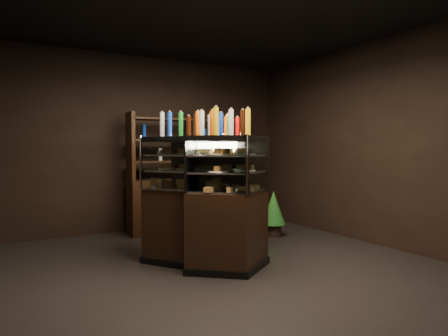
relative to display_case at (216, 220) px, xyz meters
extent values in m
plane|color=black|center=(0.00, -0.11, -0.52)|extent=(5.00, 5.00, 0.00)
cube|color=black|center=(0.00, 2.39, 0.98)|extent=(5.00, 0.02, 3.00)
cube|color=black|center=(0.00, -2.61, 0.98)|extent=(5.00, 0.02, 3.00)
cube|color=black|center=(2.50, -0.11, 0.98)|extent=(0.02, 5.00, 3.00)
cube|color=black|center=(0.00, -0.11, 2.48)|extent=(5.00, 5.00, 0.02)
cube|color=black|center=(0.14, 0.00, -0.06)|extent=(1.43, 1.52, 0.91)
cube|color=black|center=(0.14, 0.00, -0.48)|extent=(1.47, 1.57, 0.08)
cube|color=black|center=(0.14, 0.00, 1.01)|extent=(1.43, 1.52, 0.06)
cube|color=silver|center=(0.14, 0.00, 0.40)|extent=(1.35, 1.44, 0.02)
cube|color=silver|center=(0.14, 0.00, 0.62)|extent=(1.35, 1.44, 0.02)
cube|color=silver|center=(0.14, 0.00, 0.81)|extent=(1.35, 1.44, 0.02)
cube|color=white|center=(0.42, -0.23, 0.72)|extent=(0.89, 1.09, 0.65)
cylinder|color=silver|center=(0.86, 0.31, 0.72)|extent=(0.03, 0.03, 0.67)
cylinder|color=silver|center=(-0.03, -0.77, 0.72)|extent=(0.03, 0.03, 0.67)
cube|color=black|center=(-0.14, 0.01, -0.06)|extent=(1.38, 1.55, 0.91)
cube|color=black|center=(-0.14, 0.01, -0.48)|extent=(1.42, 1.59, 0.08)
cube|color=black|center=(-0.14, 0.01, 1.01)|extent=(1.38, 1.55, 0.06)
cube|color=silver|center=(-0.14, 0.01, 0.40)|extent=(1.30, 1.47, 0.02)
cube|color=silver|center=(-0.14, 0.01, 0.62)|extent=(1.30, 1.47, 0.02)
cube|color=silver|center=(-0.14, 0.01, 0.81)|extent=(1.30, 1.47, 0.02)
cube|color=white|center=(-0.44, -0.20, 0.72)|extent=(0.81, 1.15, 0.65)
cylinder|color=silver|center=(-0.03, -0.77, 0.72)|extent=(0.03, 0.03, 0.67)
cylinder|color=silver|center=(-0.83, 0.38, 0.72)|extent=(0.03, 0.03, 0.67)
cube|color=gold|center=(-0.20, -0.48, 0.44)|extent=(0.18, 0.20, 0.06)
cube|color=gold|center=(0.05, -0.18, 0.44)|extent=(0.18, 0.20, 0.06)
cube|color=gold|center=(0.30, 0.13, 0.44)|extent=(0.18, 0.20, 0.06)
cube|color=gold|center=(0.54, 0.43, 0.44)|extent=(0.18, 0.20, 0.06)
cylinder|color=white|center=(-0.19, -0.41, 0.64)|extent=(0.24, 0.24, 0.02)
cube|color=gold|center=(-0.19, -0.41, 0.67)|extent=(0.17, 0.18, 0.05)
cylinder|color=white|center=(-0.02, -0.21, 0.64)|extent=(0.24, 0.24, 0.02)
cube|color=gold|center=(-0.02, -0.21, 0.67)|extent=(0.17, 0.18, 0.05)
cylinder|color=white|center=(0.14, 0.00, 0.64)|extent=(0.24, 0.24, 0.02)
cube|color=gold|center=(0.14, 0.00, 0.67)|extent=(0.17, 0.18, 0.05)
cylinder|color=white|center=(0.31, 0.20, 0.64)|extent=(0.24, 0.24, 0.02)
cube|color=gold|center=(0.31, 0.20, 0.67)|extent=(0.17, 0.18, 0.05)
cylinder|color=white|center=(0.48, 0.41, 0.64)|extent=(0.24, 0.24, 0.02)
cube|color=gold|center=(0.48, 0.41, 0.67)|extent=(0.17, 0.18, 0.05)
cylinder|color=white|center=(-0.19, -0.41, 0.83)|extent=(0.24, 0.24, 0.02)
cube|color=gold|center=(-0.19, -0.41, 0.86)|extent=(0.17, 0.18, 0.05)
cylinder|color=white|center=(-0.02, -0.21, 0.83)|extent=(0.24, 0.24, 0.02)
cube|color=gold|center=(-0.02, -0.21, 0.86)|extent=(0.17, 0.18, 0.05)
cylinder|color=white|center=(0.14, 0.00, 0.83)|extent=(0.24, 0.24, 0.02)
cube|color=gold|center=(0.14, 0.00, 0.86)|extent=(0.17, 0.18, 0.05)
cylinder|color=white|center=(0.31, 0.20, 0.83)|extent=(0.24, 0.24, 0.02)
cube|color=gold|center=(0.31, 0.20, 0.86)|extent=(0.17, 0.18, 0.05)
cylinder|color=white|center=(0.48, 0.41, 0.83)|extent=(0.24, 0.24, 0.02)
cube|color=gold|center=(0.48, 0.41, 0.86)|extent=(0.17, 0.18, 0.05)
cube|color=gold|center=(-0.51, 0.47, 0.44)|extent=(0.18, 0.20, 0.06)
cube|color=gold|center=(-0.29, 0.15, 0.44)|extent=(0.18, 0.20, 0.06)
cube|color=gold|center=(-0.06, -0.17, 0.44)|extent=(0.18, 0.20, 0.06)
cube|color=gold|center=(0.16, -0.49, 0.44)|extent=(0.18, 0.20, 0.06)
cylinder|color=white|center=(-0.45, 0.44, 0.64)|extent=(0.24, 0.24, 0.02)
cube|color=gold|center=(-0.45, 0.44, 0.67)|extent=(0.17, 0.19, 0.05)
cylinder|color=white|center=(-0.30, 0.22, 0.64)|extent=(0.24, 0.24, 0.02)
cube|color=gold|center=(-0.30, 0.22, 0.67)|extent=(0.17, 0.19, 0.05)
cylinder|color=white|center=(-0.14, 0.01, 0.64)|extent=(0.24, 0.24, 0.02)
cube|color=gold|center=(-0.14, 0.01, 0.67)|extent=(0.17, 0.19, 0.05)
cylinder|color=white|center=(0.01, -0.21, 0.64)|extent=(0.24, 0.24, 0.02)
cube|color=gold|center=(0.01, -0.21, 0.67)|extent=(0.17, 0.19, 0.05)
cylinder|color=white|center=(0.16, -0.43, 0.64)|extent=(0.24, 0.24, 0.02)
cube|color=gold|center=(0.16, -0.43, 0.67)|extent=(0.17, 0.19, 0.05)
cylinder|color=white|center=(-0.45, 0.44, 0.83)|extent=(0.24, 0.24, 0.02)
cube|color=gold|center=(-0.45, 0.44, 0.86)|extent=(0.17, 0.19, 0.05)
cylinder|color=white|center=(-0.30, 0.22, 0.83)|extent=(0.24, 0.24, 0.02)
cube|color=gold|center=(-0.30, 0.22, 0.86)|extent=(0.17, 0.19, 0.05)
cylinder|color=white|center=(-0.14, 0.01, 0.83)|extent=(0.24, 0.24, 0.02)
cube|color=gold|center=(-0.14, 0.01, 0.86)|extent=(0.17, 0.19, 0.05)
cylinder|color=white|center=(0.01, -0.21, 0.83)|extent=(0.24, 0.24, 0.02)
cube|color=gold|center=(0.01, -0.21, 0.86)|extent=(0.17, 0.19, 0.05)
cylinder|color=white|center=(0.16, -0.43, 0.83)|extent=(0.24, 0.24, 0.02)
cube|color=gold|center=(0.16, -0.43, 0.86)|extent=(0.17, 0.19, 0.05)
cylinder|color=#0F38B2|center=(-0.23, -0.46, 1.18)|extent=(0.06, 0.06, 0.28)
cylinder|color=silver|center=(-0.23, -0.46, 1.33)|extent=(0.03, 0.03, 0.02)
cylinder|color=#D8590A|center=(-0.15, -0.37, 1.18)|extent=(0.06, 0.06, 0.28)
cylinder|color=silver|center=(-0.15, -0.37, 1.33)|extent=(0.03, 0.03, 0.02)
cylinder|color=black|center=(-0.08, -0.28, 1.18)|extent=(0.06, 0.06, 0.28)
cylinder|color=silver|center=(-0.08, -0.28, 1.33)|extent=(0.03, 0.03, 0.02)
cylinder|color=yellow|center=(0.00, -0.19, 1.18)|extent=(0.06, 0.06, 0.28)
cylinder|color=silver|center=(0.00, -0.19, 1.33)|extent=(0.03, 0.03, 0.02)
cylinder|color=silver|center=(0.07, -0.09, 1.18)|extent=(0.06, 0.06, 0.28)
cylinder|color=silver|center=(0.07, -0.09, 1.33)|extent=(0.03, 0.03, 0.02)
cylinder|color=#147223|center=(0.14, 0.00, 1.18)|extent=(0.06, 0.06, 0.28)
cylinder|color=silver|center=(0.14, 0.00, 1.33)|extent=(0.03, 0.03, 0.02)
cylinder|color=#B20C0A|center=(0.22, 0.09, 1.18)|extent=(0.06, 0.06, 0.28)
cylinder|color=silver|center=(0.22, 0.09, 1.33)|extent=(0.03, 0.03, 0.02)
cylinder|color=#0F38B2|center=(0.29, 0.18, 1.18)|extent=(0.06, 0.06, 0.28)
cylinder|color=silver|center=(0.29, 0.18, 1.33)|extent=(0.03, 0.03, 0.02)
cylinder|color=#D8590A|center=(0.37, 0.27, 1.18)|extent=(0.06, 0.06, 0.28)
cylinder|color=silver|center=(0.37, 0.27, 1.33)|extent=(0.03, 0.03, 0.02)
cylinder|color=black|center=(0.44, 0.36, 1.18)|extent=(0.06, 0.06, 0.28)
cylinder|color=silver|center=(0.44, 0.36, 1.33)|extent=(0.03, 0.03, 0.02)
cylinder|color=yellow|center=(0.52, 0.45, 1.18)|extent=(0.06, 0.06, 0.28)
cylinder|color=silver|center=(0.52, 0.45, 1.33)|extent=(0.03, 0.03, 0.02)
cylinder|color=#0F38B2|center=(-0.48, 0.49, 1.18)|extent=(0.06, 0.06, 0.28)
cylinder|color=silver|center=(-0.48, 0.49, 1.33)|extent=(0.03, 0.03, 0.02)
cylinder|color=#D8590A|center=(-0.42, 0.39, 1.18)|extent=(0.06, 0.06, 0.28)
cylinder|color=silver|center=(-0.42, 0.39, 1.33)|extent=(0.03, 0.03, 0.02)
cylinder|color=black|center=(-0.35, 0.30, 1.18)|extent=(0.06, 0.06, 0.28)
cylinder|color=silver|center=(-0.35, 0.30, 1.33)|extent=(0.03, 0.03, 0.02)
cylinder|color=yellow|center=(-0.28, 0.20, 1.18)|extent=(0.06, 0.06, 0.28)
cylinder|color=silver|center=(-0.28, 0.20, 1.33)|extent=(0.03, 0.03, 0.02)
cylinder|color=silver|center=(-0.21, 0.10, 1.18)|extent=(0.06, 0.06, 0.28)
cylinder|color=silver|center=(-0.21, 0.10, 1.33)|extent=(0.03, 0.03, 0.02)
cylinder|color=#147223|center=(-0.14, 0.01, 1.18)|extent=(0.06, 0.06, 0.28)
cylinder|color=silver|center=(-0.14, 0.01, 1.33)|extent=(0.03, 0.03, 0.02)
cylinder|color=#B20C0A|center=(-0.08, -0.09, 1.18)|extent=(0.06, 0.06, 0.28)
cylinder|color=silver|center=(-0.08, -0.09, 1.33)|extent=(0.03, 0.03, 0.02)
cylinder|color=#0F38B2|center=(-0.01, -0.18, 1.18)|extent=(0.06, 0.06, 0.28)
cylinder|color=silver|center=(-0.01, -0.18, 1.33)|extent=(0.03, 0.03, 0.02)
cylinder|color=#D8590A|center=(0.06, -0.28, 1.18)|extent=(0.06, 0.06, 0.28)
cylinder|color=silver|center=(0.06, -0.28, 1.33)|extent=(0.03, 0.03, 0.02)
cylinder|color=black|center=(0.13, -0.38, 1.18)|extent=(0.06, 0.06, 0.28)
cylinder|color=silver|center=(0.13, -0.38, 1.33)|extent=(0.03, 0.03, 0.02)
cylinder|color=yellow|center=(0.19, -0.47, 1.18)|extent=(0.06, 0.06, 0.28)
cylinder|color=silver|center=(0.19, -0.47, 1.33)|extent=(0.03, 0.03, 0.02)
cylinder|color=black|center=(1.51, 0.84, -0.42)|extent=(0.26, 0.26, 0.19)
cone|color=#164E16|center=(1.51, 0.84, -0.06)|extent=(0.39, 0.39, 0.54)
cone|color=#164E16|center=(1.51, 0.84, 0.12)|extent=(0.30, 0.30, 0.38)
cube|color=black|center=(0.55, 1.94, -0.07)|extent=(2.17, 0.45, 0.90)
cube|color=black|center=(-0.50, 1.95, 0.93)|extent=(0.07, 0.38, 1.10)
cube|color=black|center=(0.55, 1.94, 0.93)|extent=(0.07, 0.38, 1.10)
cube|color=black|center=(1.60, 1.92, 0.93)|extent=(0.07, 0.38, 1.10)
cube|color=black|center=(0.55, 1.94, 0.68)|extent=(2.12, 0.41, 0.03)
cube|color=black|center=(0.55, 1.94, 1.03)|extent=(2.12, 0.41, 0.03)
cube|color=black|center=(0.55, 1.94, 1.38)|extent=(2.12, 0.41, 0.03)
cylinder|color=#0F38B2|center=(-0.27, 1.95, 0.80)|extent=(0.06, 0.06, 0.22)
cylinder|color=#D8590A|center=(0.00, 1.95, 0.80)|extent=(0.06, 0.06, 0.22)
cylinder|color=black|center=(0.28, 1.94, 0.80)|extent=(0.06, 0.06, 0.22)
cylinder|color=yellow|center=(0.55, 1.94, 0.80)|extent=(0.06, 0.06, 0.22)
cylinder|color=silver|center=(0.82, 1.93, 0.80)|extent=(0.06, 0.06, 0.22)
cylinder|color=#147223|center=(1.10, 1.93, 0.80)|extent=(0.06, 0.06, 0.22)
cylinder|color=#B20C0A|center=(1.37, 1.93, 0.80)|extent=(0.06, 0.06, 0.22)
camera|label=1|loc=(-2.33, -4.35, 0.89)|focal=32.00mm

